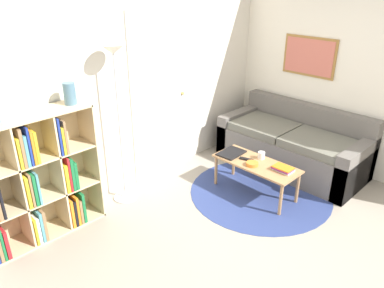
# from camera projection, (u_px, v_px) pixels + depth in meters

# --- Properties ---
(ground_plane) EXTENTS (14.00, 14.00, 0.00)m
(ground_plane) POSITION_uv_depth(u_px,v_px,m) (297.00, 270.00, 3.32)
(ground_plane) COLOR gray
(wall_back) EXTENTS (7.20, 0.11, 2.60)m
(wall_back) POSITION_uv_depth(u_px,v_px,m) (134.00, 80.00, 4.26)
(wall_back) COLOR silver
(wall_back) RESTS_ON ground_plane
(wall_right) EXTENTS (0.08, 5.26, 2.60)m
(wall_right) POSITION_uv_depth(u_px,v_px,m) (318.00, 65.00, 4.87)
(wall_right) COLOR silver
(wall_right) RESTS_ON ground_plane
(rug) EXTENTS (1.67, 1.67, 0.01)m
(rug) POSITION_uv_depth(u_px,v_px,m) (260.00, 192.00, 4.48)
(rug) COLOR navy
(rug) RESTS_ON ground_plane
(bookshelf) EXTENTS (1.16, 0.34, 1.26)m
(bookshelf) POSITION_uv_depth(u_px,v_px,m) (30.00, 182.00, 3.49)
(bookshelf) COLOR beige
(bookshelf) RESTS_ON ground_plane
(floor_lamp) EXTENTS (0.28, 0.28, 1.76)m
(floor_lamp) POSITION_uv_depth(u_px,v_px,m) (116.00, 81.00, 3.80)
(floor_lamp) COLOR #B7B7BC
(floor_lamp) RESTS_ON ground_plane
(couch) EXTENTS (0.87, 1.88, 0.80)m
(couch) POSITION_uv_depth(u_px,v_px,m) (294.00, 146.00, 5.00)
(couch) COLOR #66605B
(couch) RESTS_ON ground_plane
(coffee_table) EXTENTS (0.42, 1.00, 0.40)m
(coffee_table) POSITION_uv_depth(u_px,v_px,m) (256.00, 166.00, 4.33)
(coffee_table) COLOR #AD7F51
(coffee_table) RESTS_ON ground_plane
(laptop) EXTENTS (0.34, 0.25, 0.02)m
(laptop) POSITION_uv_depth(u_px,v_px,m) (231.00, 153.00, 4.52)
(laptop) COLOR black
(laptop) RESTS_ON coffee_table
(bowl) EXTENTS (0.14, 0.14, 0.04)m
(bowl) POSITION_uv_depth(u_px,v_px,m) (252.00, 164.00, 4.24)
(bowl) COLOR orange
(bowl) RESTS_ON coffee_table
(book_stack_on_table) EXTENTS (0.16, 0.22, 0.05)m
(book_stack_on_table) POSITION_uv_depth(u_px,v_px,m) (283.00, 169.00, 4.12)
(book_stack_on_table) COLOR silver
(book_stack_on_table) RESTS_ON coffee_table
(cup) EXTENTS (0.08, 0.08, 0.08)m
(cup) POSITION_uv_depth(u_px,v_px,m) (261.00, 155.00, 4.38)
(cup) COLOR white
(cup) RESTS_ON coffee_table
(remote) EXTENTS (0.09, 0.17, 0.02)m
(remote) POSITION_uv_depth(u_px,v_px,m) (246.00, 159.00, 4.36)
(remote) COLOR black
(remote) RESTS_ON coffee_table
(vase_on_shelf) EXTENTS (0.11, 0.11, 0.21)m
(vase_on_shelf) POSITION_uv_depth(u_px,v_px,m) (70.00, 94.00, 3.51)
(vase_on_shelf) COLOR slate
(vase_on_shelf) RESTS_ON bookshelf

